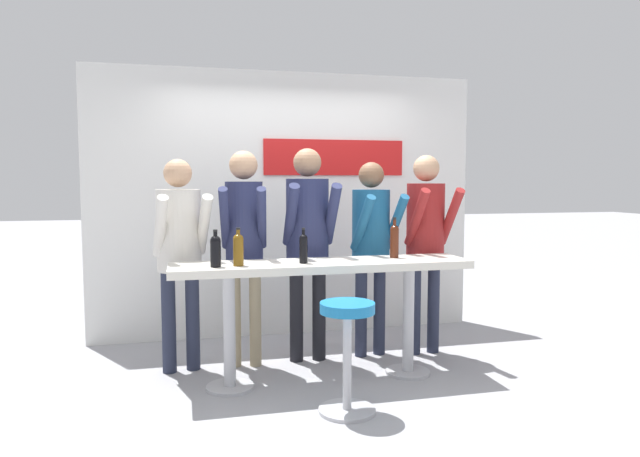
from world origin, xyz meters
TOP-DOWN VIEW (x-y plane):
  - ground_plane at (0.00, 0.00)m, footprint 40.00×40.00m
  - back_wall at (0.00, 1.48)m, footprint 3.91×0.12m
  - tasting_table at (-0.00, 0.00)m, footprint 2.31×0.50m
  - bar_stool at (0.02, -0.63)m, footprint 0.39×0.39m
  - person_far_left at (-1.07, 0.49)m, footprint 0.48×0.59m
  - person_left at (-0.55, 0.50)m, footprint 0.42×0.56m
  - person_center_left at (0.00, 0.52)m, footprint 0.44×0.57m
  - person_center at (0.58, 0.54)m, footprint 0.45×0.56m
  - person_center_right at (1.07, 0.48)m, footprint 0.41×0.54m
  - wine_bottle_0 at (-0.16, -0.05)m, footprint 0.06×0.06m
  - wine_bottle_1 at (-0.82, -0.09)m, footprint 0.08×0.08m
  - wine_bottle_2 at (0.62, 0.08)m, footprint 0.07×0.07m
  - wine_bottle_3 at (-0.65, -0.07)m, footprint 0.08×0.08m

SIDE VIEW (x-z plane):
  - ground_plane at x=0.00m, z-range 0.00..0.00m
  - bar_stool at x=0.02m, z-range 0.12..0.88m
  - tasting_table at x=0.00m, z-range 0.31..1.25m
  - wine_bottle_0 at x=-0.16m, z-range 0.93..1.20m
  - wine_bottle_1 at x=-0.82m, z-range 0.93..1.21m
  - wine_bottle_3 at x=-0.65m, z-range 0.93..1.21m
  - person_center at x=0.58m, z-range 0.22..1.94m
  - person_far_left at x=-1.07m, z-range 0.21..1.95m
  - wine_bottle_2 at x=0.62m, z-range 0.93..1.26m
  - person_center_right at x=1.07m, z-range 0.23..2.02m
  - person_center_left at x=0.00m, z-range 0.23..2.07m
  - person_left at x=-0.55m, z-range 0.24..2.05m
  - back_wall at x=0.00m, z-range 0.00..2.65m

